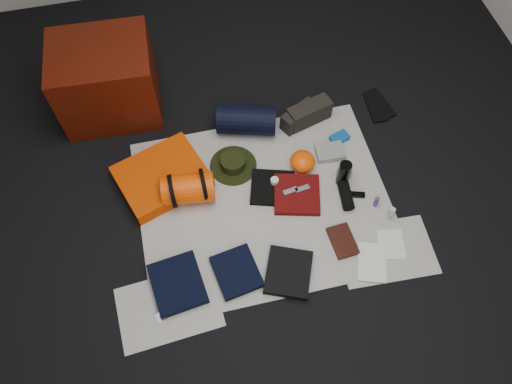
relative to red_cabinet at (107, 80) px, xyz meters
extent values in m
cube|color=black|center=(0.86, -1.02, -0.28)|extent=(4.50, 4.50, 0.02)
cube|color=silver|center=(0.86, -1.02, -0.27)|extent=(1.60, 1.30, 0.01)
cube|color=silver|center=(0.16, -1.57, -0.27)|extent=(0.61, 0.44, 0.00)
cube|color=silver|center=(1.51, -1.52, -0.27)|extent=(0.60, 0.43, 0.00)
cube|color=#4C1105|center=(0.00, 0.00, 0.00)|extent=(0.68, 0.58, 0.55)
cube|color=#EB4502|center=(0.25, -0.71, -0.22)|extent=(0.66, 0.60, 0.10)
cylinder|color=#FE4904|center=(0.40, -0.87, -0.17)|extent=(0.35, 0.23, 0.19)
cylinder|color=black|center=(0.30, -0.87, -0.16)|extent=(0.02, 0.22, 0.22)
cylinder|color=black|center=(0.50, -0.87, -0.16)|extent=(0.03, 0.22, 0.22)
cylinder|color=black|center=(0.88, -0.42, -0.16)|extent=(0.44, 0.31, 0.21)
cylinder|color=black|center=(0.73, -0.70, -0.26)|extent=(0.36, 0.36, 0.01)
cylinder|color=black|center=(0.73, -0.70, -0.22)|extent=(0.17, 0.17, 0.08)
cube|color=black|center=(1.25, -0.45, -0.20)|extent=(0.29, 0.22, 0.14)
cube|color=black|center=(1.33, -0.44, -0.19)|extent=(0.33, 0.20, 0.16)
cube|color=black|center=(1.88, -0.42, -0.26)|extent=(0.16, 0.30, 0.02)
cube|color=black|center=(1.84, -0.44, -0.27)|extent=(0.12, 0.29, 0.02)
cube|color=black|center=(0.24, -1.45, -0.24)|extent=(0.33, 0.36, 0.05)
cube|color=black|center=(0.59, -1.46, -0.24)|extent=(0.29, 0.32, 0.04)
cube|color=black|center=(0.89, -1.53, -0.24)|extent=(0.36, 0.38, 0.05)
cube|color=black|center=(0.94, -0.94, -0.25)|extent=(0.35, 0.33, 0.03)
cube|color=#580909|center=(1.08, -1.03, -0.25)|extent=(0.36, 0.36, 0.04)
ellipsoid|color=#FE4904|center=(1.18, -0.81, -0.21)|extent=(0.20, 0.20, 0.11)
cube|color=gray|center=(1.39, -0.76, -0.24)|extent=(0.19, 0.15, 0.05)
cylinder|color=black|center=(1.40, -0.99, -0.17)|extent=(0.09, 0.09, 0.20)
cylinder|color=black|center=(1.38, -1.11, -0.23)|extent=(0.10, 0.20, 0.08)
cube|color=silver|center=(1.43, -0.94, -0.25)|extent=(0.11, 0.10, 0.04)
cube|color=#1152A5|center=(1.49, -0.66, -0.25)|extent=(0.14, 0.11, 0.04)
cylinder|color=#5A277E|center=(1.56, -1.21, -0.22)|extent=(0.03, 0.03, 0.09)
cylinder|color=#B1B6B1|center=(1.61, -1.31, -0.21)|extent=(0.04, 0.04, 0.11)
cube|color=black|center=(1.27, -1.41, -0.25)|extent=(0.15, 0.22, 0.03)
cube|color=silver|center=(1.40, -1.58, -0.26)|extent=(0.24, 0.29, 0.01)
cube|color=silver|center=(1.56, -1.49, -0.26)|extent=(0.19, 0.22, 0.01)
cube|color=black|center=(1.47, -1.11, -0.26)|extent=(0.10, 0.06, 0.02)
cube|color=silver|center=(0.11, -1.62, -0.26)|extent=(0.08, 0.08, 0.01)
cylinder|color=white|center=(0.96, -0.91, -0.22)|extent=(0.05, 0.05, 0.04)
cube|color=silver|center=(1.04, -1.01, -0.22)|extent=(0.10, 0.05, 0.01)
cube|color=silver|center=(1.12, -1.01, -0.22)|extent=(0.10, 0.05, 0.01)
camera|label=1|loc=(0.46, -2.53, 2.56)|focal=35.00mm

